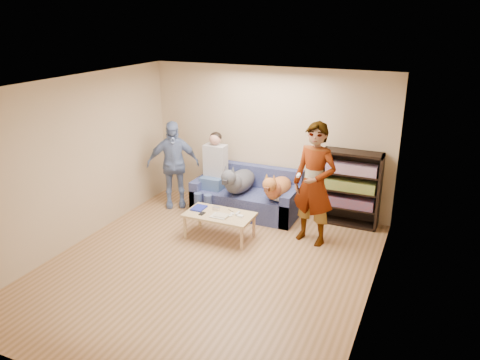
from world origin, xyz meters
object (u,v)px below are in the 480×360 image
at_px(camera_silver, 216,208).
at_px(notebook_blue, 199,208).
at_px(bookshelf, 350,187).
at_px(person_standing_left, 173,164).
at_px(person_seated, 213,170).
at_px(coffee_table, 219,216).
at_px(sofa, 247,197).
at_px(person_standing_right, 314,184).
at_px(dog_gray, 238,181).
at_px(dog_tan, 277,188).

bearing_deg(camera_silver, notebook_blue, -165.96).
bearing_deg(bookshelf, person_standing_left, -170.98).
bearing_deg(bookshelf, person_seated, -171.53).
bearing_deg(coffee_table, person_standing_left, 147.56).
bearing_deg(person_seated, sofa, 11.52).
bearing_deg(notebook_blue, sofa, 69.84).
relative_size(person_standing_right, notebook_blue, 7.46).
xyz_separation_m(sofa, person_seated, (-0.62, -0.13, 0.49)).
relative_size(person_standing_right, person_standing_left, 1.19).
relative_size(person_standing_left, dog_gray, 1.30).
height_order(camera_silver, dog_gray, dog_gray).
bearing_deg(person_standing_left, camera_silver, -63.61).
bearing_deg(dog_gray, coffee_table, -84.23).
relative_size(notebook_blue, person_seated, 0.18).
distance_m(sofa, dog_tan, 0.73).
height_order(dog_gray, dog_tan, dog_gray).
bearing_deg(sofa, person_standing_left, -168.89).
distance_m(dog_gray, dog_tan, 0.72).
xyz_separation_m(person_standing_right, notebook_blue, (-1.80, -0.43, -0.54)).
distance_m(person_standing_left, sofa, 1.50).
bearing_deg(person_seated, person_standing_left, -169.22).
bearing_deg(person_standing_right, dog_gray, 176.73).
bearing_deg(notebook_blue, bookshelf, 31.12).
height_order(notebook_blue, dog_gray, dog_gray).
relative_size(person_standing_right, bookshelf, 1.49).
bearing_deg(sofa, person_standing_right, -25.35).
height_order(coffee_table, bookshelf, bookshelf).
distance_m(camera_silver, coffee_table, 0.18).
bearing_deg(bookshelf, dog_gray, -167.77).
bearing_deg(notebook_blue, person_standing_left, 139.81).
xyz_separation_m(person_seated, dog_tan, (1.24, -0.04, -0.15)).
bearing_deg(notebook_blue, coffee_table, -7.13).
bearing_deg(person_standing_left, person_standing_right, -40.64).
height_order(person_standing_left, dog_gray, person_standing_left).
xyz_separation_m(sofa, dog_gray, (-0.10, -0.18, 0.36)).
xyz_separation_m(person_standing_right, sofa, (-1.40, 0.66, -0.69)).
height_order(notebook_blue, camera_silver, camera_silver).
distance_m(dog_tan, bookshelf, 1.25).
bearing_deg(sofa, bookshelf, 7.40).
height_order(person_standing_right, sofa, person_standing_right).
relative_size(camera_silver, person_seated, 0.07).
xyz_separation_m(camera_silver, sofa, (0.12, 1.03, -0.16)).
bearing_deg(person_standing_left, person_seated, -21.83).
distance_m(camera_silver, bookshelf, 2.31).
relative_size(sofa, dog_tan, 1.65).
bearing_deg(dog_gray, person_standing_right, -17.92).
bearing_deg(camera_silver, sofa, 83.20).
distance_m(notebook_blue, camera_silver, 0.29).
bearing_deg(person_standing_right, person_standing_left, -173.38).
bearing_deg(person_standing_left, coffee_table, -65.05).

